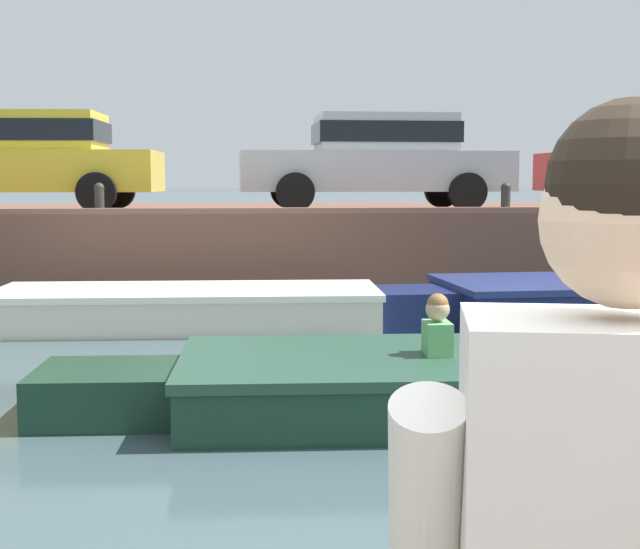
% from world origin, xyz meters
% --- Properties ---
extents(ground_plane, '(400.00, 400.00, 0.00)m').
position_xyz_m(ground_plane, '(0.00, 5.77, 0.00)').
color(ground_plane, '#3D5156').
extents(far_quay_wall, '(60.00, 6.00, 1.35)m').
position_xyz_m(far_quay_wall, '(0.00, 14.55, 0.68)').
color(far_quay_wall, brown).
rests_on(far_quay_wall, ground).
extents(far_wall_coping, '(60.00, 0.24, 0.08)m').
position_xyz_m(far_wall_coping, '(0.00, 11.67, 1.39)').
color(far_wall_coping, brown).
rests_on(far_wall_coping, far_quay_wall).
extents(boat_moored_central_cream, '(5.70, 1.86, 0.49)m').
position_xyz_m(boat_moored_central_cream, '(-1.23, 9.76, 0.25)').
color(boat_moored_central_cream, silver).
rests_on(boat_moored_central_cream, ground).
extents(motorboat_passing, '(7.03, 2.11, 0.95)m').
position_xyz_m(motorboat_passing, '(1.31, 5.45, 0.24)').
color(motorboat_passing, '#193828').
rests_on(motorboat_passing, ground).
extents(car_left_inner_yellow, '(4.36, 2.04, 1.54)m').
position_xyz_m(car_left_inner_yellow, '(-4.16, 13.25, 2.20)').
color(car_left_inner_yellow, yellow).
rests_on(car_left_inner_yellow, far_quay_wall).
extents(car_centre_silver, '(4.39, 1.90, 1.54)m').
position_xyz_m(car_centre_silver, '(1.48, 13.25, 2.20)').
color(car_centre_silver, '#B7BABC').
rests_on(car_centre_silver, far_quay_wall).
extents(mooring_bollard_mid, '(0.15, 0.15, 0.44)m').
position_xyz_m(mooring_bollard_mid, '(-2.82, 11.80, 1.59)').
color(mooring_bollard_mid, '#2D2B28').
rests_on(mooring_bollard_mid, far_quay_wall).
extents(mooring_bollard_east, '(0.15, 0.15, 0.44)m').
position_xyz_m(mooring_bollard_east, '(3.20, 11.80, 1.59)').
color(mooring_bollard_east, '#2D2B28').
rests_on(mooring_bollard_east, far_quay_wall).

